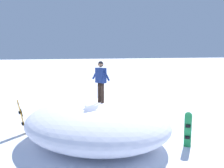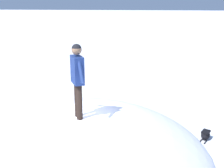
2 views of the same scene
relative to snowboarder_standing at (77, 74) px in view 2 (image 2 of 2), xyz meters
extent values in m
ellipsoid|color=white|center=(0.06, 0.20, -1.96)|extent=(8.58, 8.29, 1.77)
cylinder|color=black|center=(0.09, 0.05, -0.65)|extent=(0.14, 0.14, 0.86)
cylinder|color=black|center=(-0.09, -0.05, -0.65)|extent=(0.14, 0.14, 0.86)
cube|color=navy|center=(0.00, 0.00, 0.10)|extent=(0.52, 0.41, 0.64)
sphere|color=#936B4C|center=(0.00, 0.00, 0.57)|extent=(0.23, 0.23, 0.23)
cylinder|color=navy|center=(0.29, 0.15, 0.16)|extent=(0.40, 0.26, 0.53)
cylinder|color=navy|center=(-0.29, -0.15, 0.16)|extent=(0.40, 0.26, 0.53)
sphere|color=black|center=(0.00, 0.00, 0.59)|extent=(0.22, 0.22, 0.22)
ellipsoid|color=black|center=(-2.73, 3.62, -2.69)|extent=(0.46, 0.43, 0.31)
ellipsoid|color=black|center=(-2.88, 3.70, -2.73)|extent=(0.19, 0.24, 0.15)
cube|color=black|center=(-2.73, 3.62, -2.56)|extent=(0.39, 0.36, 0.06)
cylinder|color=black|center=(-2.58, 3.45, -2.83)|extent=(0.25, 0.16, 0.04)
cylinder|color=black|center=(-2.51, 3.59, -2.83)|extent=(0.25, 0.16, 0.04)
camera|label=1|loc=(-9.69, 2.78, 1.10)|focal=38.35mm
camera|label=2|loc=(6.32, 1.53, 1.66)|focal=46.44mm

